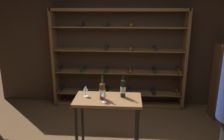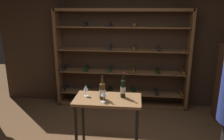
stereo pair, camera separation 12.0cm
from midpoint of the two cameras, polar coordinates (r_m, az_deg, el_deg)
name	(u,v)px [view 1 (the left image)]	position (r m, az deg, el deg)	size (l,w,h in m)	color
back_wall	(121,41)	(4.91, 1.53, 7.37)	(5.61, 0.10, 2.84)	#3D2B1E
wine_rack	(118,61)	(4.78, 0.91, 2.43)	(2.84, 0.32, 2.12)	brown
tasting_table	(108,107)	(3.25, -2.15, -9.43)	(0.95, 0.51, 0.89)	brown
wine_bottle_gold_foil	(102,91)	(3.13, -3.58, -5.30)	(0.08, 0.08, 0.34)	#4C3314
wine_bottle_amber_reserve	(123,88)	(3.19, 1.75, -4.60)	(0.07, 0.07, 0.37)	black
wine_glass_stemmed_left	(86,89)	(3.24, -7.82, -4.72)	(0.07, 0.07, 0.17)	silver
wine_glass_stemmed_right	(104,95)	(3.03, -3.19, -6.28)	(0.07, 0.07, 0.15)	silver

